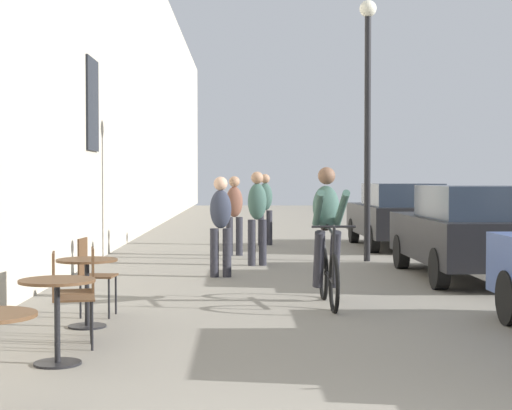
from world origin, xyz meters
TOP-DOWN VIEW (x-y plane):
  - building_facade_left at (-3.45, 14.00)m, footprint 0.54×68.00m
  - cafe_table_mid at (-1.98, 3.66)m, footprint 0.64×0.64m
  - cafe_chair_mid_toward_street at (-2.05, 4.33)m, footprint 0.45×0.45m
  - cafe_table_far at (-2.06, 5.41)m, footprint 0.64×0.64m
  - cafe_chair_far_toward_street at (-2.13, 6.11)m, footprint 0.41×0.41m
  - cafe_chair_far_toward_wall at (-1.98, 4.76)m, footprint 0.45×0.45m
  - cyclist_on_bicycle at (0.64, 7.00)m, footprint 0.52×1.76m
  - pedestrian_near at (-0.77, 9.80)m, footprint 0.34×0.24m
  - pedestrian_mid at (-0.16, 11.53)m, footprint 0.36×0.27m
  - pedestrian_far at (-0.58, 13.45)m, footprint 0.36×0.27m
  - pedestrian_furthest at (0.11, 16.04)m, footprint 0.37×0.29m
  - street_lamp at (1.93, 12.26)m, footprint 0.32×0.32m
  - parked_car_second at (3.12, 9.51)m, footprint 1.76×4.11m
  - parked_car_third at (3.08, 15.27)m, footprint 1.80×4.11m

SIDE VIEW (x-z plane):
  - cafe_chair_mid_toward_street at x=-2.05m, z-range 0.07..0.96m
  - cafe_chair_far_toward_street at x=-2.13m, z-range 0.07..0.96m
  - cafe_chair_far_toward_wall at x=-1.98m, z-range 0.07..0.96m
  - cafe_table_mid at x=-1.98m, z-range 0.16..0.88m
  - cafe_table_far at x=-2.06m, z-range 0.16..0.88m
  - parked_car_third at x=3.08m, z-range 0.03..1.48m
  - parked_car_second at x=3.12m, z-range 0.03..1.48m
  - cyclist_on_bicycle at x=0.64m, z-range -0.06..1.68m
  - pedestrian_near at x=-0.77m, z-range 0.10..1.69m
  - pedestrian_far at x=-0.58m, z-range 0.10..1.71m
  - pedestrian_furthest at x=0.11m, z-range 0.10..1.77m
  - pedestrian_mid at x=-0.16m, z-range 0.11..1.79m
  - street_lamp at x=1.93m, z-range 0.66..5.56m
  - building_facade_left at x=-3.45m, z-range 0.00..8.22m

